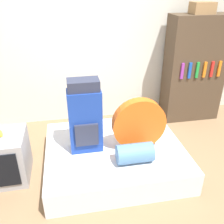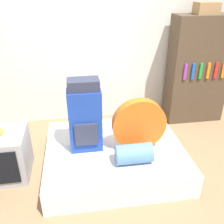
{
  "view_description": "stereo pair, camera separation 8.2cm",
  "coord_description": "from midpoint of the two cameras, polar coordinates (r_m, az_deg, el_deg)",
  "views": [
    {
      "loc": [
        -0.23,
        -1.85,
        1.99
      ],
      "look_at": [
        0.22,
        0.52,
        0.73
      ],
      "focal_mm": 40.0,
      "sensor_mm": 36.0,
      "label": 1
    },
    {
      "loc": [
        -0.15,
        -1.86,
        1.99
      ],
      "look_at": [
        0.22,
        0.52,
        0.73
      ],
      "focal_mm": 40.0,
      "sensor_mm": 36.0,
      "label": 2
    }
  ],
  "objects": [
    {
      "name": "ground_plane",
      "position": [
        2.72,
        -3.53,
        -19.43
      ],
      "size": [
        16.0,
        16.0,
        0.0
      ],
      "primitive_type": "plane",
      "color": "#846647"
    },
    {
      "name": "wall_back",
      "position": [
        3.76,
        -7.98,
        16.69
      ],
      "size": [
        8.0,
        0.05,
        2.6
      ],
      "color": "silver",
      "rests_on": "ground_plane"
    },
    {
      "name": "bed",
      "position": [
        3.04,
        -0.27,
        -9.89
      ],
      "size": [
        1.58,
        1.33,
        0.28
      ],
      "color": "silver",
      "rests_on": "ground_plane"
    },
    {
      "name": "backpack",
      "position": [
        2.73,
        -7.03,
        -1.22
      ],
      "size": [
        0.36,
        0.25,
        0.83
      ],
      "color": "navy",
      "rests_on": "bed"
    },
    {
      "name": "tent_bag",
      "position": [
        2.8,
        5.34,
        -2.75
      ],
      "size": [
        0.61,
        0.11,
        0.61
      ],
      "color": "#E05B19",
      "rests_on": "bed"
    },
    {
      "name": "sleeping_roll",
      "position": [
        2.67,
        4.34,
        -9.39
      ],
      "size": [
        0.39,
        0.21,
        0.21
      ],
      "color": "teal",
      "rests_on": "bed"
    },
    {
      "name": "television",
      "position": [
        3.07,
        -24.98,
        -9.47
      ],
      "size": [
        0.59,
        0.52,
        0.54
      ],
      "color": "#939399",
      "rests_on": "ground_plane"
    },
    {
      "name": "bookshelf",
      "position": [
        4.06,
        17.66,
        9.22
      ],
      "size": [
        0.88,
        0.4,
        1.6
      ],
      "color": "#473828",
      "rests_on": "ground_plane"
    },
    {
      "name": "cardboard_box",
      "position": [
        3.88,
        19.34,
        21.55
      ],
      "size": [
        0.31,
        0.22,
        0.15
      ],
      "color": "#99754C",
      "rests_on": "bookshelf"
    }
  ]
}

